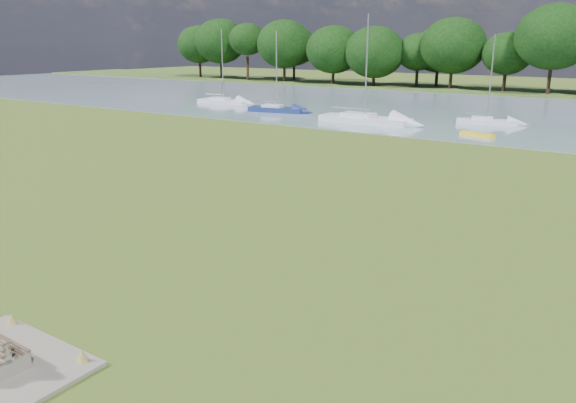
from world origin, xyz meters
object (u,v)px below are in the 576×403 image
Objects in this scene: sailboat_3 at (223,100)px; sailboat_5 at (486,120)px; sailboat_2 at (276,108)px; kayak at (477,134)px; sailboat_6 at (364,117)px.

sailboat_5 is at bearing -5.77° from sailboat_3.
kayak is at bearing -20.33° from sailboat_2.
sailboat_2 is (-22.34, 4.00, 0.34)m from kayak.
sailboat_2 is at bearing 174.53° from sailboat_5.
sailboat_2 reaches higher than sailboat_5.
kayak is 22.70m from sailboat_2.
sailboat_5 is at bearing -1.36° from sailboat_2.
sailboat_6 is at bearing -20.66° from sailboat_2.
kayak is 7.39m from sailboat_5.
sailboat_6 is at bearing -19.81° from sailboat_3.
sailboat_6 is at bearing -165.30° from sailboat_5.
sailboat_3 is 31.26m from sailboat_5.
sailboat_5 is at bearing 116.14° from kayak.
sailboat_6 is (-9.70, -5.38, 0.10)m from sailboat_5.
sailboat_6 is (-10.97, 1.90, 0.37)m from kayak.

